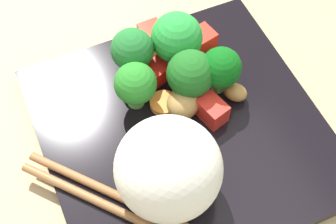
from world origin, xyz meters
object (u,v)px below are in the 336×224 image
(rice_mound, at_px, (168,169))
(broccoli_floret_4, at_px, (136,85))
(chopstick_pair, at_px, (135,211))
(square_plate, at_px, (182,131))
(carrot_slice_2, at_px, (205,103))

(rice_mound, bearing_deg, broccoli_floret_4, -5.69)
(broccoli_floret_4, relative_size, chopstick_pair, 0.31)
(square_plate, bearing_deg, rice_mound, 143.84)
(chopstick_pair, bearing_deg, square_plate, 89.53)
(chopstick_pair, bearing_deg, rice_mound, 62.84)
(rice_mound, relative_size, broccoli_floret_4, 1.62)
(rice_mound, xyz_separation_m, carrot_slice_2, (0.07, -0.07, -0.04))
(broccoli_floret_4, bearing_deg, carrot_slice_2, -115.08)
(square_plate, xyz_separation_m, rice_mound, (-0.06, 0.04, 0.05))
(carrot_slice_2, bearing_deg, rice_mound, 134.35)
(rice_mound, relative_size, carrot_slice_2, 3.29)
(carrot_slice_2, bearing_deg, broccoli_floret_4, 64.92)
(square_plate, distance_m, rice_mound, 0.09)
(broccoli_floret_4, height_order, chopstick_pair, broccoli_floret_4)
(rice_mound, bearing_deg, chopstick_pair, 102.85)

